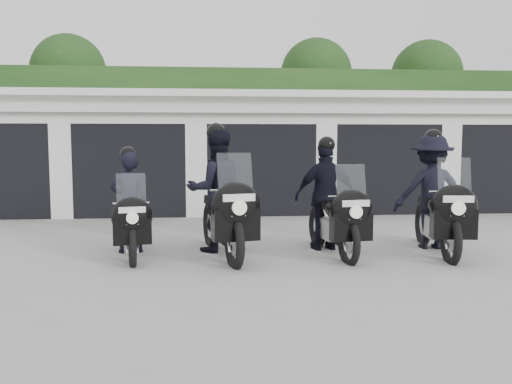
{
  "coord_description": "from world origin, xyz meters",
  "views": [
    {
      "loc": [
        -1.28,
        -7.36,
        1.83
      ],
      "look_at": [
        -0.56,
        0.69,
        1.05
      ],
      "focal_mm": 38.0,
      "sensor_mm": 36.0,
      "label": 1
    }
  ],
  "objects": [
    {
      "name": "ground",
      "position": [
        0.0,
        0.0,
        0.0
      ],
      "size": [
        80.0,
        80.0,
        0.0
      ],
      "primitive_type": "plane",
      "color": "#999994",
      "rests_on": "ground"
    },
    {
      "name": "garage_block",
      "position": [
        -0.0,
        8.06,
        1.42
      ],
      "size": [
        16.4,
        6.8,
        2.96
      ],
      "color": "silver",
      "rests_on": "ground"
    },
    {
      "name": "background_vegetation",
      "position": [
        0.37,
        12.92,
        2.77
      ],
      "size": [
        20.0,
        3.9,
        5.8
      ],
      "color": "#183C15",
      "rests_on": "ground"
    },
    {
      "name": "police_bike_a",
      "position": [
        -2.51,
        1.23,
        0.71
      ],
      "size": [
        0.83,
        2.03,
        1.78
      ],
      "rotation": [
        0.0,
        0.0,
        0.18
      ],
      "color": "black",
      "rests_on": "ground"
    },
    {
      "name": "police_bike_b",
      "position": [
        -1.1,
        1.28,
        0.91
      ],
      "size": [
        1.2,
        2.47,
        2.17
      ],
      "rotation": [
        0.0,
        0.0,
        0.2
      ],
      "color": "black",
      "rests_on": "ground"
    },
    {
      "name": "police_bike_c",
      "position": [
        0.69,
        1.27,
        0.82
      ],
      "size": [
        1.12,
        2.23,
        1.95
      ],
      "rotation": [
        0.0,
        0.0,
        0.11
      ],
      "color": "black",
      "rests_on": "ground"
    },
    {
      "name": "police_bike_d",
      "position": [
        2.45,
        1.24,
        0.88
      ],
      "size": [
        1.32,
        2.37,
        2.07
      ],
      "rotation": [
        0.0,
        0.0,
        -0.13
      ],
      "color": "black",
      "rests_on": "ground"
    }
  ]
}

